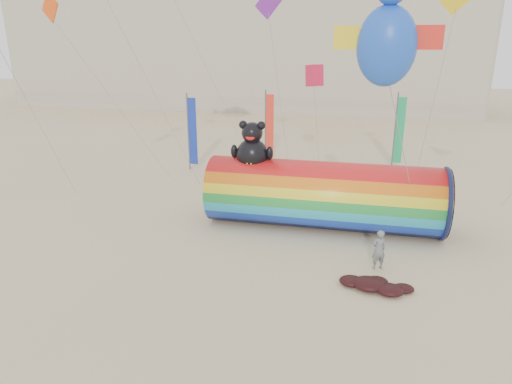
% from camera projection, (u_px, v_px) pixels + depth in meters
% --- Properties ---
extents(ground, '(160.00, 160.00, 0.00)m').
position_uv_depth(ground, '(236.00, 258.00, 18.57)').
color(ground, '#CCB58C').
rests_on(ground, ground).
extents(hotel_building, '(60.40, 15.40, 20.60)m').
position_uv_depth(hotel_building, '(240.00, 27.00, 60.44)').
color(hotel_building, '#B7AD99').
rests_on(hotel_building, ground).
extents(windsock_assembly, '(10.85, 3.31, 5.00)m').
position_uv_depth(windsock_assembly, '(323.00, 193.00, 21.28)').
color(windsock_assembly, red).
rests_on(windsock_assembly, ground).
extents(kite_handler, '(0.70, 0.61, 1.61)m').
position_uv_depth(kite_handler, '(379.00, 250.00, 17.48)').
color(kite_handler, slate).
rests_on(kite_handler, ground).
extents(fabric_bundle, '(2.62, 1.35, 0.41)m').
position_uv_depth(fabric_bundle, '(375.00, 285.00, 16.19)').
color(fabric_bundle, '#35090A').
rests_on(fabric_bundle, ground).
extents(festival_banners, '(14.26, 3.61, 5.20)m').
position_uv_depth(festival_banners, '(286.00, 130.00, 31.46)').
color(festival_banners, '#59595E').
rests_on(festival_banners, ground).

